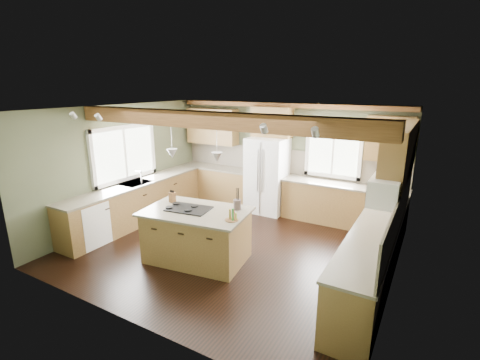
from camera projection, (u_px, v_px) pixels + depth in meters
The scene contains 37 objects.
floor at pixel (232, 247), 6.62m from camera, with size 5.60×5.60×0.00m, color black.
ceiling at pixel (231, 109), 5.93m from camera, with size 5.60×5.60×0.00m, color silver.
wall_back at pixel (285, 157), 8.37m from camera, with size 5.60×5.60×0.00m, color #4B523A.
wall_left at pixel (123, 165), 7.62m from camera, with size 5.00×5.00×0.00m, color #4B523A.
wall_right at pixel (400, 209), 4.93m from camera, with size 5.00×5.00×0.00m, color #4B523A.
ceiling_beam at pixel (209, 120), 5.39m from camera, with size 5.55×0.26×0.26m, color #4D2E16.
soffit_trim at pixel (286, 105), 7.95m from camera, with size 5.55×0.20×0.10m, color #4D2E16.
backsplash_back at pixel (285, 161), 8.38m from camera, with size 5.58×0.03×0.58m, color brown.
backsplash_right at pixel (399, 213), 5.01m from camera, with size 0.03×3.70×0.58m, color brown.
base_cab_back_left at pixel (217, 184), 9.20m from camera, with size 2.02×0.60×0.88m, color brown.
counter_back_left at pixel (217, 168), 9.08m from camera, with size 2.06×0.64×0.04m, color #464033.
base_cab_back_right at pixel (342, 205), 7.63m from camera, with size 2.62×0.60×0.88m, color brown.
counter_back_right at pixel (343, 185), 7.51m from camera, with size 2.66×0.64×0.04m, color #464033.
base_cab_left at pixel (137, 203), 7.74m from camera, with size 0.60×3.70×0.88m, color brown.
counter_left at pixel (136, 184), 7.62m from camera, with size 0.64×3.74×0.04m, color #464033.
base_cab_right at pixel (373, 257), 5.35m from camera, with size 0.60×3.70×0.88m, color brown.
counter_right at pixel (376, 229), 5.23m from camera, with size 0.64×3.74×0.04m, color #464033.
upper_cab_back_left at pixel (212, 126), 9.00m from camera, with size 1.40×0.35×0.90m, color brown.
upper_cab_over_fridge at pixel (272, 122), 8.14m from camera, with size 0.96×0.35×0.70m, color brown.
upper_cab_right at pixel (400, 152), 5.60m from camera, with size 0.35×2.20×0.90m, color brown.
upper_cab_back_corner at pixel (390, 139), 6.94m from camera, with size 0.90×0.35×0.90m, color brown.
window_left at pixel (124, 153), 7.58m from camera, with size 0.04×1.60×1.05m, color white.
window_back at pixel (333, 152), 7.73m from camera, with size 1.10×0.04×1.00m, color white.
sink at pixel (136, 183), 7.62m from camera, with size 0.50×0.65×0.03m, color #262628.
faucet at pixel (141, 178), 7.50m from camera, with size 0.02×0.02×0.28m, color #B2B2B7.
dishwasher at pixel (87, 223), 6.66m from camera, with size 0.60×0.60×0.84m, color white.
oven at pixel (353, 301), 4.27m from camera, with size 0.60×0.72×0.84m, color white.
microwave at pixel (385, 191), 4.93m from camera, with size 0.40×0.70×0.38m, color white.
pendant_left at pixel (172, 154), 5.84m from camera, with size 0.18×0.18×0.16m, color #B2B2B7.
pendant_right at pixel (217, 157), 5.54m from camera, with size 0.18×0.18×0.16m, color #B2B2B7.
refrigerator at pixel (267, 175), 8.30m from camera, with size 0.90×0.74×1.80m, color white.
island at pixel (197, 236), 6.08m from camera, with size 1.67×1.02×0.88m, color brown.
island_top at pixel (196, 211), 5.96m from camera, with size 1.78×1.13×0.04m, color #464033.
cooktop at pixel (189, 209), 6.00m from camera, with size 0.72×0.48×0.02m, color black.
knife_block at pixel (172, 197), 6.34m from camera, with size 0.11×0.08×0.18m, color brown.
utensil_crock at pixel (237, 205), 5.97m from camera, with size 0.13×0.13×0.17m, color #3A322E.
bottle_tray at pixel (232, 214), 5.49m from camera, with size 0.21×0.21×0.20m, color brown, non-canonical shape.
Camera 1 is at (3.13, -5.17, 3.01)m, focal length 26.00 mm.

